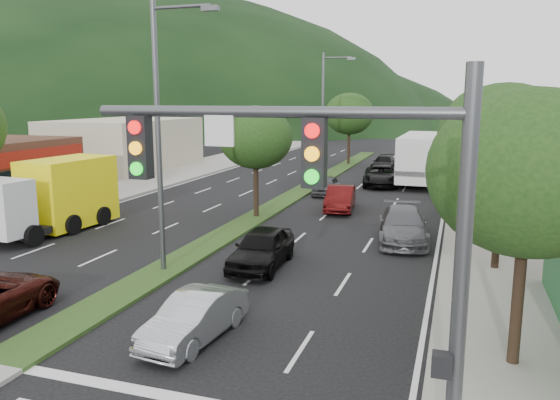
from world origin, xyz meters
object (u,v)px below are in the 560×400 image
(streetlight_near, at_px, (163,124))
(box_truck, at_px, (56,198))
(tree_med_near, at_px, (256,138))
(car_queue_a, at_px, (262,248))
(traffic_signal, at_px, (356,223))
(streetlight_mid, at_px, (325,110))
(car_queue_c, at_px, (340,198))
(tree_r_b, at_px, (504,139))
(tree_r_a, at_px, (528,173))
(tree_r_e, at_px, (480,118))
(sedan_silver, at_px, (195,317))
(motorhome, at_px, (420,157))
(car_queue_e, at_px, (326,186))
(car_queue_d, at_px, (381,176))
(car_queue_f, at_px, (384,163))
(tree_med_far, at_px, (349,114))
(car_queue_b, at_px, (403,225))
(tree_r_c, at_px, (492,134))
(tree_r_d, at_px, (485,118))

(streetlight_near, distance_m, box_truck, 10.26)
(tree_med_near, bearing_deg, car_queue_a, -67.92)
(traffic_signal, xyz_separation_m, streetlight_near, (-8.82, 9.54, 0.94))
(streetlight_mid, bearing_deg, car_queue_c, -71.92)
(tree_r_b, relative_size, car_queue_a, 1.55)
(tree_r_a, height_order, car_queue_c, tree_r_a)
(tree_r_e, xyz_separation_m, sedan_silver, (-8.12, -37.00, -4.25))
(motorhome, bearing_deg, tree_r_a, -81.04)
(streetlight_near, distance_m, car_queue_e, 19.17)
(tree_r_a, distance_m, tree_r_b, 8.00)
(tree_r_e, bearing_deg, car_queue_d, -129.36)
(tree_r_e, height_order, streetlight_mid, streetlight_mid)
(streetlight_mid, relative_size, car_queue_f, 2.16)
(tree_med_far, height_order, motorhome, tree_med_far)
(tree_med_near, relative_size, streetlight_near, 0.60)
(sedan_silver, height_order, car_queue_d, car_queue_d)
(tree_r_b, relative_size, tree_med_far, 1.00)
(traffic_signal, bearing_deg, streetlight_near, 132.77)
(tree_r_b, xyz_separation_m, car_queue_b, (-3.80, 3.37, -4.27))
(streetlight_near, relative_size, car_queue_d, 1.81)
(car_queue_e, bearing_deg, motorhome, 51.06)
(traffic_signal, xyz_separation_m, car_queue_b, (-0.83, 16.91, -3.88))
(car_queue_a, bearing_deg, tree_r_e, 71.83)
(streetlight_mid, bearing_deg, car_queue_b, -65.60)
(motorhome, bearing_deg, tree_r_c, -71.92)
(tree_r_b, bearing_deg, tree_med_far, 110.56)
(tree_r_b, bearing_deg, box_truck, 179.64)
(tree_r_a, relative_size, car_queue_b, 1.25)
(traffic_signal, height_order, box_truck, traffic_signal)
(traffic_signal, distance_m, motorhome, 35.59)
(tree_r_a, bearing_deg, motorhome, 98.31)
(car_queue_a, bearing_deg, car_queue_f, 86.57)
(tree_r_b, relative_size, car_queue_d, 1.26)
(car_queue_f, relative_size, box_truck, 0.63)
(tree_r_e, bearing_deg, tree_r_b, -90.00)
(car_queue_a, distance_m, box_truck, 11.97)
(tree_r_c, relative_size, box_truck, 0.88)
(tree_r_e, bearing_deg, motorhome, -125.77)
(streetlight_near, bearing_deg, tree_r_d, 61.80)
(tree_r_c, height_order, tree_med_near, tree_r_c)
(sedan_silver, xyz_separation_m, motorhome, (3.75, 30.93, 1.36))
(tree_r_d, bearing_deg, car_queue_f, 127.21)
(tree_r_c, bearing_deg, car_queue_b, -129.34)
(car_queue_a, bearing_deg, motorhome, 77.76)
(car_queue_a, bearing_deg, tree_med_far, 93.36)
(tree_r_b, bearing_deg, car_queue_d, 109.86)
(car_queue_c, bearing_deg, tree_med_near, -146.02)
(tree_med_near, xyz_separation_m, streetlight_mid, (0.21, 15.00, 1.16))
(car_queue_d, relative_size, car_queue_f, 1.19)
(tree_r_e, xyz_separation_m, streetlight_near, (-11.79, -32.00, 0.69))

